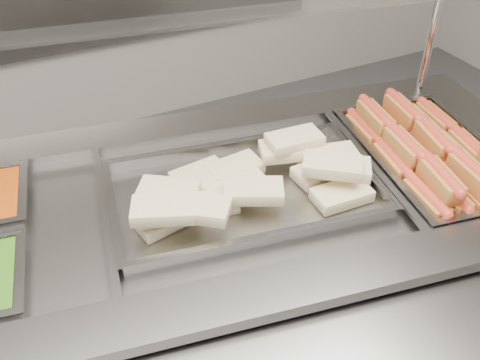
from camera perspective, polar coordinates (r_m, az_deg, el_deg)
name	(u,v)px	position (r m, az deg, el deg)	size (l,w,h in m)	color
steam_counter	(225,303)	(1.89, -1.65, -12.94)	(2.21, 1.25, 1.00)	slate
sneeze_guard	(196,24)	(1.54, -4.73, 16.25)	(1.86, 0.62, 0.49)	silver
pan_hotdogs	(429,163)	(1.83, 19.49, 1.72)	(0.47, 0.66, 0.11)	gray
pan_wraps	(244,194)	(1.57, 0.39, -1.49)	(0.82, 0.56, 0.08)	gray
hotdogs_in_buns	(431,152)	(1.79, 19.72, 2.86)	(0.42, 0.61, 0.13)	#A95423
tortilla_wraps	(251,182)	(1.54, 1.14, -0.19)	(0.74, 0.38, 0.11)	beige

